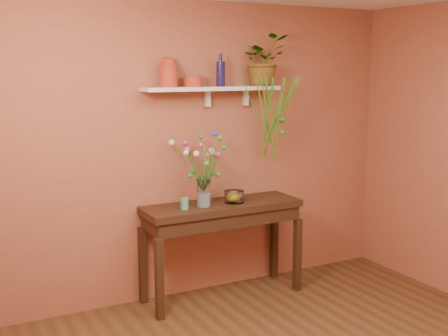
% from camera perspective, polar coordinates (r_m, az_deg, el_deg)
% --- Properties ---
extents(room, '(4.04, 4.04, 2.70)m').
position_cam_1_polar(room, '(3.66, 11.39, -2.10)').
color(room, '#563420').
rests_on(room, ground).
extents(sideboard, '(1.46, 0.47, 0.89)m').
position_cam_1_polar(sideboard, '(5.26, -0.19, -4.88)').
color(sideboard, '#321F14').
rests_on(sideboard, ground).
extents(wall_shelf, '(1.30, 0.24, 0.19)m').
position_cam_1_polar(wall_shelf, '(5.20, -1.09, 7.84)').
color(wall_shelf, white).
rests_on(wall_shelf, room).
extents(terracotta_jug, '(0.19, 0.19, 0.26)m').
position_cam_1_polar(terracotta_jug, '(5.01, -5.53, 9.39)').
color(terracotta_jug, '#A13320').
rests_on(terracotta_jug, wall_shelf).
extents(terracotta_pot, '(0.18, 0.18, 0.10)m').
position_cam_1_polar(terracotta_pot, '(5.12, -3.09, 8.60)').
color(terracotta_pot, '#A13320').
rests_on(terracotta_pot, wall_shelf).
extents(blue_bottle, '(0.09, 0.09, 0.29)m').
position_cam_1_polar(blue_bottle, '(5.21, -0.34, 9.38)').
color(blue_bottle, '#171343').
rests_on(blue_bottle, wall_shelf).
extents(spider_plant, '(0.44, 0.38, 0.47)m').
position_cam_1_polar(spider_plant, '(5.44, 3.91, 10.62)').
color(spider_plant, '#2A7C1E').
rests_on(spider_plant, wall_shelf).
extents(plant_fronds, '(0.63, 0.37, 0.81)m').
position_cam_1_polar(plant_fronds, '(5.34, 5.23, 5.12)').
color(plant_fronds, '#2A7C1E').
rests_on(plant_fronds, wall_shelf).
extents(glass_vase, '(0.12, 0.12, 0.26)m').
position_cam_1_polar(glass_vase, '(5.09, -2.01, -2.63)').
color(glass_vase, white).
rests_on(glass_vase, sideboard).
extents(bouquet, '(0.43, 0.45, 0.53)m').
position_cam_1_polar(bouquet, '(5.03, -2.37, 1.26)').
color(bouquet, '#386B28').
rests_on(bouquet, glass_vase).
extents(glass_bowl, '(0.18, 0.18, 0.11)m').
position_cam_1_polar(glass_bowl, '(5.25, 1.02, -2.90)').
color(glass_bowl, white).
rests_on(glass_bowl, sideboard).
extents(lemon, '(0.08, 0.08, 0.08)m').
position_cam_1_polar(lemon, '(5.27, 0.96, -2.92)').
color(lemon, yellow).
rests_on(lemon, glass_bowl).
extents(carton, '(0.06, 0.04, 0.11)m').
position_cam_1_polar(carton, '(4.99, -3.94, -3.55)').
color(carton, teal).
rests_on(carton, sideboard).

